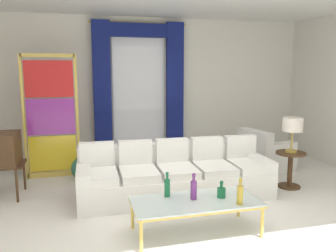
# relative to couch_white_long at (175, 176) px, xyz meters

# --- Properties ---
(ground_plane) EXTENTS (16.00, 16.00, 0.00)m
(ground_plane) POSITION_rel_couch_white_long_xyz_m (-0.05, -0.64, -0.31)
(ground_plane) COLOR white
(wall_rear) EXTENTS (8.00, 0.12, 3.00)m
(wall_rear) POSITION_rel_couch_white_long_xyz_m (-0.05, 2.42, 1.19)
(wall_rear) COLOR white
(wall_rear) RESTS_ON ground
(curtained_window) EXTENTS (2.00, 0.17, 2.70)m
(curtained_window) POSITION_rel_couch_white_long_xyz_m (-0.14, 2.25, 1.43)
(curtained_window) COLOR white
(curtained_window) RESTS_ON ground
(couch_white_long) EXTENTS (2.94, 0.99, 0.86)m
(couch_white_long) POSITION_rel_couch_white_long_xyz_m (0.00, 0.00, 0.00)
(couch_white_long) COLOR white
(couch_white_long) RESTS_ON ground
(coffee_table) EXTENTS (1.50, 0.69, 0.41)m
(coffee_table) POSITION_rel_couch_white_long_xyz_m (-0.10, -1.27, 0.07)
(coffee_table) COLOR silver
(coffee_table) RESTS_ON ground
(bottle_blue_decanter) EXTENTS (0.08, 0.08, 0.32)m
(bottle_blue_decanter) POSITION_rel_couch_white_long_xyz_m (-0.11, -1.23, 0.23)
(bottle_blue_decanter) COLOR #753384
(bottle_blue_decanter) RESTS_ON coffee_table
(bottle_crystal_tall) EXTENTS (0.07, 0.07, 0.32)m
(bottle_crystal_tall) POSITION_rel_couch_white_long_xyz_m (0.35, -1.51, 0.23)
(bottle_crystal_tall) COLOR gold
(bottle_crystal_tall) RESTS_ON coffee_table
(bottle_amber_squat) EXTENTS (0.07, 0.07, 0.31)m
(bottle_amber_squat) POSITION_rel_couch_white_long_xyz_m (-0.39, -1.07, 0.23)
(bottle_amber_squat) COLOR #196B3D
(bottle_amber_squat) RESTS_ON coffee_table
(bottle_ruby_flask) EXTENTS (0.10, 0.10, 0.21)m
(bottle_ruby_flask) POSITION_rel_couch_white_long_xyz_m (0.23, -1.26, 0.18)
(bottle_ruby_flask) COLOR #196B3D
(bottle_ruby_flask) RESTS_ON coffee_table
(vintage_tv) EXTENTS (0.62, 0.62, 1.35)m
(vintage_tv) POSITION_rel_couch_white_long_xyz_m (-2.54, 0.59, 0.42)
(vintage_tv) COLOR #472D19
(vintage_tv) RESTS_ON ground
(armchair_white) EXTENTS (0.98, 0.96, 0.80)m
(armchair_white) POSITION_rel_couch_white_long_xyz_m (2.06, 0.90, -0.02)
(armchair_white) COLOR white
(armchair_white) RESTS_ON ground
(stained_glass_divider) EXTENTS (0.95, 0.05, 2.20)m
(stained_glass_divider) POSITION_rel_couch_white_long_xyz_m (-1.87, 1.45, 0.75)
(stained_glass_divider) COLOR gold
(stained_glass_divider) RESTS_ON ground
(peacock_figurine) EXTENTS (0.44, 0.60, 0.50)m
(peacock_figurine) POSITION_rel_couch_white_long_xyz_m (-1.34, 1.02, -0.09)
(peacock_figurine) COLOR beige
(peacock_figurine) RESTS_ON ground
(round_side_table) EXTENTS (0.48, 0.48, 0.59)m
(round_side_table) POSITION_rel_couch_white_long_xyz_m (1.94, -0.13, 0.05)
(round_side_table) COLOR #472D19
(round_side_table) RESTS_ON ground
(table_lamp_brass) EXTENTS (0.32, 0.32, 0.57)m
(table_lamp_brass) POSITION_rel_couch_white_long_xyz_m (1.94, -0.13, 0.72)
(table_lamp_brass) COLOR #B29338
(table_lamp_brass) RESTS_ON round_side_table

